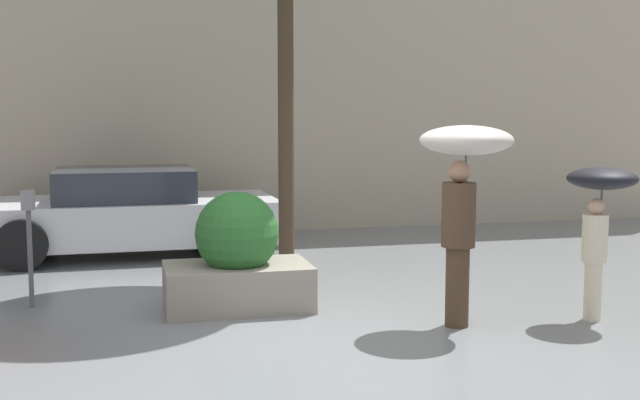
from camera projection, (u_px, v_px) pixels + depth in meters
name	position (u px, v px, depth m)	size (l,w,h in m)	color
ground_plane	(316.00, 339.00, 7.08)	(40.00, 40.00, 0.00)	slate
building_facade	(223.00, 49.00, 13.02)	(18.00, 0.30, 6.00)	#B7A88E
planter_box	(237.00, 260.00, 8.11)	(1.46, 0.89, 1.20)	gray
person_adult	(464.00, 172.00, 7.42)	(0.87, 0.87, 1.87)	#473323
person_child	(600.00, 204.00, 7.63)	(0.66, 0.66, 1.47)	beige
parked_car_near	(125.00, 213.00, 11.24)	(4.19, 2.10, 1.20)	silver
parking_meter	(29.00, 223.00, 8.10)	(0.14, 0.14, 1.21)	#595B60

